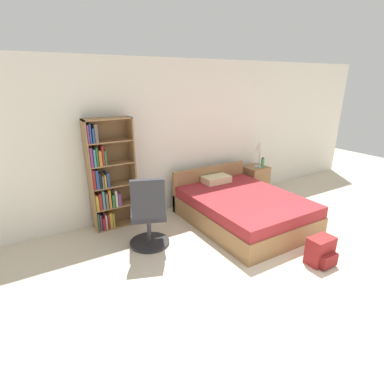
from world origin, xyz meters
The scene contains 9 objects.
ground_plane centered at (0.00, 0.00, 0.00)m, with size 14.00×14.00×0.00m, color beige.
wall_back centered at (0.00, 3.23, 1.30)m, with size 9.00×0.06×2.60m.
bookshelf centered at (-1.55, 3.01, 0.81)m, with size 0.70×0.27×1.74m.
bed centered at (0.36, 2.04, 0.26)m, with size 1.55×2.06×0.75m.
office_chair centered at (-1.28, 2.08, 0.48)m, with size 0.63×0.69×1.08m.
nightstand centered at (1.45, 2.90, 0.30)m, with size 0.45×0.47×0.60m.
table_lamp centered at (1.49, 2.86, 1.00)m, with size 0.20×0.20×0.53m.
water_bottle centered at (1.53, 2.79, 0.70)m, with size 0.06×0.06×0.20m.
backpack_red centered at (0.46, 0.55, 0.18)m, with size 0.35×0.29×0.37m.
Camera 1 is at (-2.72, -1.45, 2.26)m, focal length 28.00 mm.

